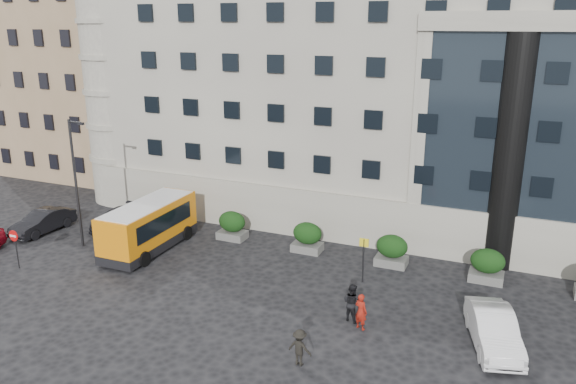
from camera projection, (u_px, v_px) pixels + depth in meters
name	position (u px, v px, depth m)	size (l,w,h in m)	color
ground	(228.00, 304.00, 27.96)	(120.00, 120.00, 0.00)	black
civic_building	(436.00, 83.00, 42.38)	(44.00, 24.00, 18.00)	gray
entrance_column	(509.00, 155.00, 30.57)	(1.80, 1.80, 13.00)	black
apartment_near	(102.00, 60.00, 51.65)	(14.00, 14.00, 20.00)	#866E4E
apartment_far	(183.00, 42.00, 68.31)	(13.00, 13.00, 22.00)	#7F694A
hedge_a	(232.00, 225.00, 36.05)	(1.80, 1.26, 1.84)	#51514F
hedge_b	(307.00, 237.00, 34.09)	(1.80, 1.26, 1.84)	#51514F
hedge_c	(392.00, 250.00, 32.12)	(1.80, 1.26, 1.84)	#51514F
hedge_d	(487.00, 265.00, 30.16)	(1.80, 1.26, 1.84)	#51514F
street_lamp	(76.00, 179.00, 33.82)	(1.16, 0.18, 8.00)	#262628
bus_stop_sign	(364.00, 253.00, 29.77)	(0.50, 0.08, 2.52)	#262628
no_entry_sign	(15.00, 241.00, 31.47)	(0.64, 0.16, 2.32)	#262628
minibus	(149.00, 225.00, 34.17)	(2.73, 7.06, 2.94)	orange
red_truck	(191.00, 176.00, 45.79)	(2.73, 5.19, 2.69)	maroon
parked_car_b	(43.00, 222.00, 37.24)	(1.57, 4.49, 1.48)	black
parked_car_c	(117.00, 218.00, 38.19)	(1.73, 4.26, 1.24)	black
parked_car_d	(159.00, 202.00, 41.22)	(2.46, 5.34, 1.48)	black
white_taxi	(493.00, 330.00, 24.13)	(1.68, 4.82, 1.59)	white
pedestrian_a	(361.00, 312.00, 25.47)	(0.64, 0.42, 1.74)	maroon
pedestrian_b	(352.00, 302.00, 26.17)	(0.90, 0.70, 1.86)	black
pedestrian_c	(300.00, 347.00, 22.81)	(1.03, 0.59, 1.59)	black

